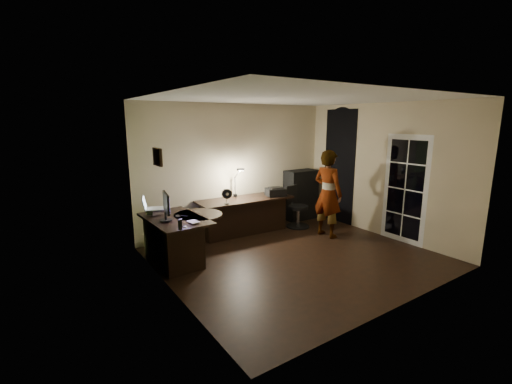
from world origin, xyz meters
TOP-DOWN VIEW (x-y plane):
  - floor at (0.00, 0.00)m, footprint 4.50×4.00m
  - ceiling at (0.00, 0.00)m, footprint 4.50×4.00m
  - wall_back at (0.00, 2.00)m, footprint 4.50×0.01m
  - wall_front at (0.00, -2.00)m, footprint 4.50×0.01m
  - wall_left at (-2.25, 0.00)m, footprint 0.01×4.00m
  - wall_right at (2.25, 0.00)m, footprint 0.01×4.00m
  - green_wall_overlay at (-2.24, 0.00)m, footprint 0.00×4.00m
  - arched_doorway at (2.24, 1.15)m, footprint 0.01×0.90m
  - french_door at (2.24, -0.55)m, footprint 0.02×0.92m
  - framed_picture at (-2.22, 0.45)m, footprint 0.04×0.30m
  - desk_left at (-1.83, 0.95)m, footprint 0.89×1.38m
  - desk_right at (-0.07, 1.58)m, footprint 2.06×0.81m
  - cabinet at (1.64, 1.78)m, footprint 0.80×0.40m
  - laptop_stand at (-2.05, 1.31)m, footprint 0.28×0.26m
  - laptop at (-2.05, 1.31)m, footprint 0.44×0.42m
  - monitor at (-2.02, 0.84)m, footprint 0.19×0.50m
  - mouse at (-1.92, 0.29)m, footprint 0.08×0.10m
  - phone at (-1.77, 0.98)m, footprint 0.09×0.14m
  - pen at (-1.68, 0.92)m, footprint 0.10×0.12m
  - speaker at (-2.00, 0.27)m, footprint 0.08×0.08m
  - notepad at (-1.69, 0.52)m, footprint 0.16×0.21m
  - desk_fan at (-0.63, 1.36)m, footprint 0.21×0.14m
  - headphones at (0.52, 1.45)m, footprint 0.18×0.11m
  - printer at (0.61, 1.42)m, footprint 0.47×0.41m
  - desk_lamp at (-0.16, 1.83)m, footprint 0.21×0.33m
  - office_chair at (1.16, 1.31)m, footprint 0.61×0.61m
  - person at (1.25, 0.52)m, footprint 0.50×0.69m

SIDE VIEW (x-z plane):
  - floor at x=0.00m, z-range -0.01..0.00m
  - desk_right at x=-0.07m, z-range 0.00..0.76m
  - desk_left at x=-1.83m, z-range 0.00..0.78m
  - office_chair at x=1.16m, z-range 0.00..0.92m
  - cabinet at x=1.64m, z-range 0.00..1.19m
  - phone at x=-1.77m, z-range 0.79..0.80m
  - notepad at x=-1.69m, z-range 0.79..0.80m
  - pen at x=-1.68m, z-range 0.79..0.80m
  - headphones at x=0.52m, z-range 0.77..0.85m
  - mouse at x=-1.92m, z-range 0.79..0.82m
  - laptop_stand at x=-2.05m, z-range 0.79..0.89m
  - printer at x=0.61m, z-range 0.77..0.95m
  - speaker at x=-2.00m, z-range 0.79..0.95m
  - person at x=1.25m, z-range 0.00..1.79m
  - desk_fan at x=-0.63m, z-range 0.77..1.07m
  - monitor at x=-2.02m, z-range 0.79..1.12m
  - laptop at x=-2.05m, z-range 0.88..1.12m
  - french_door at x=2.24m, z-range 0.00..2.10m
  - desk_lamp at x=-0.16m, z-range 0.77..1.43m
  - arched_doorway at x=2.24m, z-range 0.00..2.60m
  - wall_back at x=0.00m, z-range 0.00..2.70m
  - wall_front at x=0.00m, z-range 0.00..2.70m
  - wall_left at x=-2.25m, z-range 0.00..2.70m
  - wall_right at x=2.25m, z-range 0.00..2.70m
  - green_wall_overlay at x=-2.24m, z-range 0.00..2.70m
  - framed_picture at x=-2.22m, z-range 1.73..1.98m
  - ceiling at x=0.00m, z-range 2.70..2.71m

